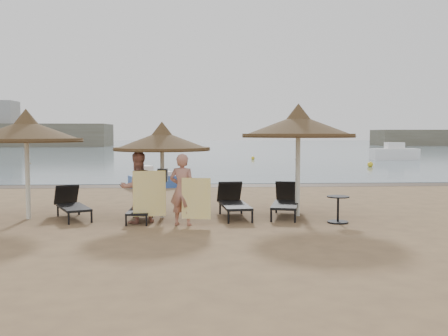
# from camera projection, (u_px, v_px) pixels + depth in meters

# --- Properties ---
(ground) EXTENTS (160.00, 160.00, 0.00)m
(ground) POSITION_uv_depth(u_px,v_px,m) (177.00, 224.00, 13.01)
(ground) COLOR olive
(ground) RESTS_ON ground
(sea) EXTENTS (200.00, 140.00, 0.03)m
(sea) POSITION_uv_depth(u_px,v_px,m) (193.00, 146.00, 92.68)
(sea) COLOR slate
(sea) RESTS_ON ground
(wet_sand_strip) EXTENTS (200.00, 1.60, 0.01)m
(wet_sand_strip) POSITION_uv_depth(u_px,v_px,m) (185.00, 186.00, 22.38)
(wet_sand_strip) COLOR #48392A
(wet_sand_strip) RESTS_ON ground
(far_shore) EXTENTS (150.00, 54.80, 12.00)m
(far_shore) POSITION_uv_depth(u_px,v_px,m) (52.00, 130.00, 88.86)
(far_shore) COLOR slate
(far_shore) RESTS_ON ground
(palapa_left) EXTENTS (3.05, 3.05, 3.02)m
(palapa_left) POSITION_uv_depth(u_px,v_px,m) (26.00, 131.00, 13.58)
(palapa_left) COLOR silver
(palapa_left) RESTS_ON ground
(palapa_center) EXTENTS (2.70, 2.70, 2.68)m
(palapa_center) POSITION_uv_depth(u_px,v_px,m) (162.00, 141.00, 13.78)
(palapa_center) COLOR silver
(palapa_center) RESTS_ON ground
(palapa_right) EXTENTS (3.22, 3.22, 3.20)m
(palapa_right) POSITION_uv_depth(u_px,v_px,m) (298.00, 127.00, 14.06)
(palapa_right) COLOR silver
(palapa_right) RESTS_ON ground
(lounger_far_left) EXTENTS (1.42, 2.04, 0.87)m
(lounger_far_left) POSITION_uv_depth(u_px,v_px,m) (71.00, 204.00, 13.89)
(lounger_far_left) COLOR black
(lounger_far_left) RESTS_ON ground
(lounger_near_left) EXTENTS (0.62, 1.74, 0.77)m
(lounger_near_left) POSITION_uv_depth(u_px,v_px,m) (141.00, 207.00, 13.56)
(lounger_near_left) COLOR black
(lounger_near_left) RESTS_ON ground
(lounger_near_right) EXTENTS (0.88, 2.16, 0.94)m
(lounger_near_right) POSITION_uv_depth(u_px,v_px,m) (233.00, 201.00, 14.14)
(lounger_near_right) COLOR black
(lounger_near_right) RESTS_ON ground
(lounger_far_right) EXTENTS (1.18, 2.19, 0.93)m
(lounger_far_right) POSITION_uv_depth(u_px,v_px,m) (286.00, 201.00, 14.26)
(lounger_far_right) COLOR black
(lounger_far_right) RESTS_ON ground
(side_table) EXTENTS (0.58, 0.58, 0.71)m
(side_table) POSITION_uv_depth(u_px,v_px,m) (338.00, 210.00, 13.12)
(side_table) COLOR black
(side_table) RESTS_ON ground
(person_left) EXTENTS (1.17, 1.00, 2.16)m
(person_left) POSITION_uv_depth(u_px,v_px,m) (137.00, 182.00, 13.06)
(person_left) COLOR #B37361
(person_left) RESTS_ON ground
(person_right) EXTENTS (1.12, 0.88, 2.14)m
(person_right) POSITION_uv_depth(u_px,v_px,m) (182.00, 184.00, 12.72)
(person_right) COLOR #B37361
(person_right) RESTS_ON ground
(towel_left) EXTENTS (0.83, 0.18, 1.18)m
(towel_left) POSITION_uv_depth(u_px,v_px,m) (149.00, 194.00, 12.75)
(towel_left) COLOR yellow
(towel_left) RESTS_ON ground
(towel_right) EXTENTS (0.73, 0.18, 1.04)m
(towel_right) POSITION_uv_depth(u_px,v_px,m) (196.00, 199.00, 12.51)
(towel_right) COLOR yellow
(towel_right) RESTS_ON ground
(bag_patterned) EXTENTS (0.30, 0.16, 0.36)m
(bag_patterned) POSITION_uv_depth(u_px,v_px,m) (163.00, 175.00, 14.02)
(bag_patterned) COLOR silver
(bag_patterned) RESTS_ON ground
(bag_dark) EXTENTS (0.26, 0.14, 0.35)m
(bag_dark) POSITION_uv_depth(u_px,v_px,m) (162.00, 176.00, 13.68)
(bag_dark) COLOR black
(bag_dark) RESTS_ON ground
(pedal_boat) EXTENTS (2.34, 1.84, 0.96)m
(pedal_boat) POSITION_uv_depth(u_px,v_px,m) (154.00, 179.00, 21.73)
(pedal_boat) COLOR #3259B3
(pedal_boat) RESTS_ON ground
(buoy_mid) EXTENTS (0.31, 0.31, 0.31)m
(buoy_mid) POSITION_uv_depth(u_px,v_px,m) (253.00, 158.00, 44.14)
(buoy_mid) COLOR yellow
(buoy_mid) RESTS_ON ground
(buoy_right) EXTENTS (0.39, 0.39, 0.39)m
(buoy_right) POSITION_uv_depth(u_px,v_px,m) (370.00, 164.00, 34.58)
(buoy_right) COLOR yellow
(buoy_right) RESTS_ON ground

